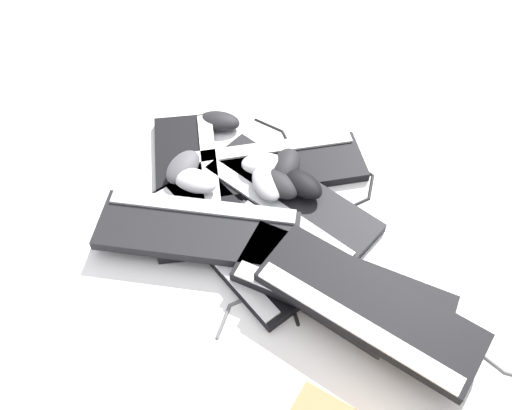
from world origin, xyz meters
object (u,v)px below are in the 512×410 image
(keyboard_4, at_px, (274,167))
(keyboard_5, at_px, (342,289))
(mouse_0, at_px, (286,165))
(mouse_5, at_px, (194,181))
(keyboard_3, at_px, (290,198))
(mouse_3, at_px, (267,183))
(mouse_7, at_px, (219,121))
(keyboard_7, at_px, (368,307))
(keyboard_0, at_px, (189,181))
(mouse_2, at_px, (183,167))
(mouse_1, at_px, (264,164))
(keyboard_6, at_px, (198,229))
(mouse_4, at_px, (278,184))
(mouse_6, at_px, (302,184))
(keyboard_1, at_px, (232,241))
(keyboard_2, at_px, (306,272))

(keyboard_4, distance_m, keyboard_5, 0.38)
(mouse_0, height_order, mouse_5, same)
(keyboard_3, xyz_separation_m, mouse_3, (0.06, 0.00, 0.04))
(mouse_7, bearing_deg, keyboard_7, 131.58)
(keyboard_7, xyz_separation_m, mouse_5, (0.46, -0.18, -0.02))
(keyboard_0, relative_size, mouse_5, 4.15)
(keyboard_0, distance_m, mouse_0, 0.24)
(mouse_7, bearing_deg, mouse_2, 80.73)
(keyboard_3, relative_size, mouse_7, 4.23)
(mouse_0, bearing_deg, mouse_5, -61.21)
(mouse_1, bearing_deg, keyboard_6, -126.92)
(keyboard_4, bearing_deg, mouse_0, 154.01)
(keyboard_5, bearing_deg, mouse_4, -43.60)
(keyboard_3, bearing_deg, mouse_4, -4.93)
(mouse_4, height_order, mouse_7, mouse_4)
(mouse_4, xyz_separation_m, mouse_7, (0.23, -0.17, -0.03))
(keyboard_7, distance_m, mouse_0, 0.42)
(mouse_6, bearing_deg, keyboard_6, -108.50)
(keyboard_1, bearing_deg, mouse_5, -35.97)
(keyboard_5, bearing_deg, mouse_6, -53.72)
(keyboard_3, bearing_deg, keyboard_4, -48.34)
(mouse_6, bearing_deg, mouse_2, -147.31)
(keyboard_0, height_order, mouse_1, mouse_1)
(mouse_1, distance_m, mouse_3, 0.06)
(keyboard_0, distance_m, mouse_6, 0.27)
(keyboard_1, height_order, mouse_1, mouse_1)
(keyboard_7, distance_m, mouse_3, 0.39)
(keyboard_2, relative_size, mouse_7, 4.21)
(keyboard_5, distance_m, mouse_5, 0.43)
(keyboard_4, height_order, mouse_0, mouse_0)
(mouse_0, distance_m, mouse_1, 0.05)
(mouse_5, bearing_deg, mouse_6, 20.45)
(keyboard_7, bearing_deg, mouse_6, -49.32)
(keyboard_2, height_order, mouse_1, mouse_1)
(keyboard_7, distance_m, mouse_6, 0.35)
(keyboard_3, relative_size, mouse_3, 4.23)
(keyboard_4, xyz_separation_m, keyboard_7, (-0.32, 0.32, 0.06))
(keyboard_4, relative_size, keyboard_6, 0.97)
(keyboard_6, relative_size, mouse_7, 4.21)
(keyboard_6, xyz_separation_m, mouse_5, (0.07, -0.12, 0.01))
(keyboard_4, bearing_deg, keyboard_1, 88.06)
(keyboard_5, xyz_separation_m, mouse_0, (0.22, -0.27, 0.01))
(keyboard_5, distance_m, mouse_0, 0.35)
(keyboard_0, distance_m, mouse_1, 0.19)
(mouse_0, bearing_deg, mouse_2, -72.51)
(keyboard_6, bearing_deg, mouse_3, -117.70)
(mouse_0, xyz_separation_m, mouse_1, (0.05, 0.02, 0.00))
(mouse_3, bearing_deg, keyboard_7, 13.22)
(keyboard_0, relative_size, keyboard_4, 1.01)
(mouse_3, bearing_deg, mouse_0, 124.20)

